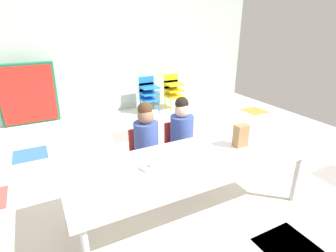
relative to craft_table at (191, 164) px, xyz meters
The scene contains 12 objects.
ground_plane 0.78m from the craft_table, 87.46° to the left, with size 6.58×5.41×0.02m.
back_wall 3.39m from the craft_table, 89.55° to the left, with size 6.58×0.10×2.61m, color #B2C1B7.
craft_table is the anchor object (origin of this frame).
seated_child_near_camera 0.65m from the craft_table, 104.39° to the left, with size 0.32×0.31×0.92m.
seated_child_middle_seat 0.69m from the craft_table, 66.85° to the left, with size 0.34×0.34×0.92m.
kid_chair_blue_stack 3.00m from the craft_table, 73.88° to the left, with size 0.32×0.30×0.68m.
kid_chair_yellow_stack 3.20m from the craft_table, 64.49° to the left, with size 0.32×0.30×0.68m.
folded_activity_table 3.33m from the craft_table, 111.85° to the left, with size 0.90×0.29×1.09m.
paper_bag_brown 0.59m from the craft_table, ahead, with size 0.13×0.09×0.22m, color #9E754C.
paper_plate_near_edge 0.41m from the craft_table, behind, with size 0.18×0.18×0.01m, color white.
paper_plate_center_table 0.34m from the craft_table, 34.12° to the right, with size 0.18×0.18×0.01m, color white.
donut_powdered_on_plate 0.41m from the craft_table, behind, with size 0.12×0.12×0.03m, color white.
Camera 1 is at (-1.14, -2.32, 1.68)m, focal length 28.20 mm.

